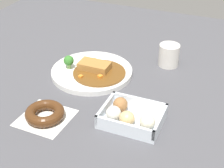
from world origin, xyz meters
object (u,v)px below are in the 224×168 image
Objects in this scene: coffee_mug at (169,55)px; curry_plate at (92,71)px; donut_box at (130,116)px; chocolate_ring_donut at (45,114)px.

curry_plate is at bearing -143.20° from coffee_mug.
coffee_mug is (0.23, 0.17, 0.03)m from curry_plate.
donut_box is (0.22, -0.20, 0.01)m from curry_plate.
curry_plate is 0.28m from chocolate_ring_donut.
coffee_mug is at bearing 61.20° from chocolate_ring_donut.
chocolate_ring_donut is 0.51m from coffee_mug.
coffee_mug is (0.01, 0.37, 0.02)m from donut_box.
donut_box is at bearing -92.04° from coffee_mug.
donut_box is 0.24m from chocolate_ring_donut.
coffee_mug reaches higher than curry_plate.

